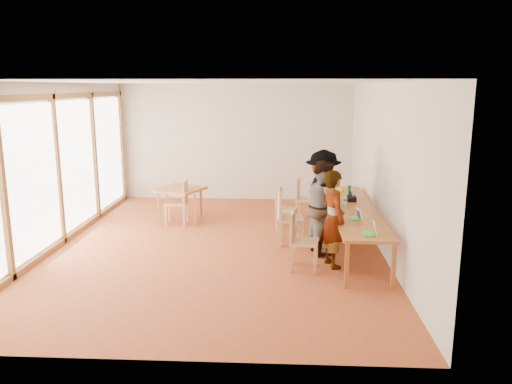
% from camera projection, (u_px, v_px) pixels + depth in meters
% --- Properties ---
extents(ground, '(8.00, 8.00, 0.00)m').
position_uv_depth(ground, '(217.00, 246.00, 9.34)').
color(ground, '#A64728').
rests_on(ground, ground).
extents(wall_back, '(6.00, 0.10, 3.00)m').
position_uv_depth(wall_back, '(236.00, 142.00, 12.94)').
color(wall_back, beige).
rests_on(wall_back, ground).
extents(wall_front, '(6.00, 0.10, 3.00)m').
position_uv_depth(wall_front, '(165.00, 228.00, 5.12)').
color(wall_front, beige).
rests_on(wall_front, ground).
extents(wall_right, '(0.10, 8.00, 3.00)m').
position_uv_depth(wall_right, '(383.00, 168.00, 8.88)').
color(wall_right, beige).
rests_on(wall_right, ground).
extents(window_wall, '(0.10, 8.00, 3.00)m').
position_uv_depth(window_wall, '(56.00, 165.00, 9.18)').
color(window_wall, white).
rests_on(window_wall, ground).
extents(ceiling, '(6.00, 8.00, 0.04)m').
position_uv_depth(ceiling, '(215.00, 81.00, 8.71)').
color(ceiling, white).
rests_on(ceiling, wall_back).
extents(communal_table, '(0.80, 4.00, 0.75)m').
position_uv_depth(communal_table, '(353.00, 210.00, 9.13)').
color(communal_table, '#AE5C26').
rests_on(communal_table, ground).
extents(side_table, '(0.90, 0.90, 0.75)m').
position_uv_depth(side_table, '(180.00, 192.00, 10.90)').
color(side_table, '#AE5C26').
rests_on(side_table, ground).
extents(chair_near, '(0.50, 0.50, 0.51)m').
position_uv_depth(chair_near, '(298.00, 234.00, 8.09)').
color(chair_near, '#E2A671').
rests_on(chair_near, ground).
extents(chair_mid, '(0.51, 0.51, 0.54)m').
position_uv_depth(chair_mid, '(285.00, 212.00, 9.37)').
color(chair_mid, '#E2A671').
rests_on(chair_mid, ground).
extents(chair_far, '(0.49, 0.49, 0.46)m').
position_uv_depth(chair_far, '(283.00, 204.00, 10.42)').
color(chair_far, '#E2A671').
rests_on(chair_far, ground).
extents(chair_empty, '(0.49, 0.49, 0.48)m').
position_uv_depth(chair_empty, '(302.00, 194.00, 11.22)').
color(chair_empty, '#E2A671').
rests_on(chair_empty, ground).
extents(chair_spare, '(0.46, 0.46, 0.52)m').
position_uv_depth(chair_spare, '(181.00, 197.00, 10.70)').
color(chair_spare, '#E2A671').
rests_on(chair_spare, ground).
extents(person_near, '(0.56, 0.68, 1.62)m').
position_uv_depth(person_near, '(333.00, 219.00, 8.14)').
color(person_near, gray).
rests_on(person_near, ground).
extents(person_mid, '(0.79, 0.93, 1.67)m').
position_uv_depth(person_mid, '(324.00, 207.00, 8.85)').
color(person_mid, gray).
rests_on(person_mid, ground).
extents(person_far, '(0.76, 1.20, 1.77)m').
position_uv_depth(person_far, '(323.00, 197.00, 9.42)').
color(person_far, gray).
rests_on(person_far, ground).
extents(laptop_near, '(0.23, 0.26, 0.20)m').
position_uv_depth(laptop_near, '(372.00, 231.00, 7.45)').
color(laptop_near, green).
rests_on(laptop_near, communal_table).
extents(laptop_mid, '(0.23, 0.24, 0.18)m').
position_uv_depth(laptop_mid, '(357.00, 216.00, 8.34)').
color(laptop_mid, green).
rests_on(laptop_mid, communal_table).
extents(laptop_far, '(0.22, 0.25, 0.21)m').
position_uv_depth(laptop_far, '(349.00, 196.00, 9.80)').
color(laptop_far, green).
rests_on(laptop_far, communal_table).
extents(yellow_mug, '(0.15, 0.15, 0.10)m').
position_uv_depth(yellow_mug, '(342.00, 190.00, 10.47)').
color(yellow_mug, yellow).
rests_on(yellow_mug, communal_table).
extents(green_bottle, '(0.07, 0.07, 0.28)m').
position_uv_depth(green_bottle, '(349.00, 192.00, 9.77)').
color(green_bottle, '#1D7137').
rests_on(green_bottle, communal_table).
extents(clear_glass, '(0.07, 0.07, 0.09)m').
position_uv_depth(clear_glass, '(356.00, 198.00, 9.74)').
color(clear_glass, silver).
rests_on(clear_glass, communal_table).
extents(condiment_cup, '(0.08, 0.08, 0.06)m').
position_uv_depth(condiment_cup, '(345.00, 203.00, 9.35)').
color(condiment_cup, white).
rests_on(condiment_cup, communal_table).
extents(pink_phone, '(0.05, 0.10, 0.01)m').
position_uv_depth(pink_phone, '(338.00, 201.00, 9.67)').
color(pink_phone, '#C54570').
rests_on(pink_phone, communal_table).
extents(black_pouch, '(0.16, 0.26, 0.09)m').
position_uv_depth(black_pouch, '(352.00, 198.00, 9.67)').
color(black_pouch, black).
rests_on(black_pouch, communal_table).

